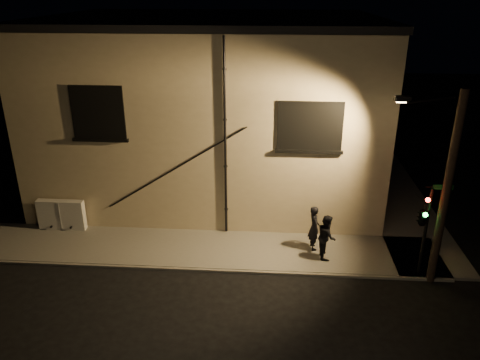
# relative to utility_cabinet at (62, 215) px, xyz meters

# --- Properties ---
(ground) EXTENTS (90.00, 90.00, 0.00)m
(ground) POSITION_rel_utility_cabinet_xyz_m (9.10, -2.70, -0.80)
(ground) COLOR black
(sidewalk) EXTENTS (21.00, 16.00, 0.12)m
(sidewalk) POSITION_rel_utility_cabinet_xyz_m (10.32, 1.69, -0.74)
(sidewalk) COLOR #625F58
(sidewalk) RESTS_ON ground
(building) EXTENTS (16.20, 12.23, 8.80)m
(building) POSITION_rel_utility_cabinet_xyz_m (6.10, 6.29, 3.60)
(building) COLOR #C0AD8A
(building) RESTS_ON ground
(utility_cabinet) EXTENTS (2.07, 0.35, 1.36)m
(utility_cabinet) POSITION_rel_utility_cabinet_xyz_m (0.00, 0.00, 0.00)
(utility_cabinet) COLOR beige
(utility_cabinet) RESTS_ON sidewalk
(pedestrian_a) EXTENTS (0.57, 0.76, 1.90)m
(pedestrian_a) POSITION_rel_utility_cabinet_xyz_m (11.01, -0.91, 0.27)
(pedestrian_a) COLOR black
(pedestrian_a) RESTS_ON sidewalk
(pedestrian_b) EXTENTS (0.74, 0.92, 1.82)m
(pedestrian_b) POSITION_rel_utility_cabinet_xyz_m (11.46, -1.52, 0.23)
(pedestrian_b) COLOR black
(pedestrian_b) RESTS_ON sidewalk
(traffic_signal) EXTENTS (1.18, 2.10, 3.61)m
(traffic_signal) POSITION_rel_utility_cabinet_xyz_m (14.68, -2.51, 1.75)
(traffic_signal) COLOR black
(traffic_signal) RESTS_ON sidewalk
(streetlamp_pole) EXTENTS (2.02, 1.39, 7.19)m
(streetlamp_pole) POSITION_rel_utility_cabinet_xyz_m (15.13, -2.69, 3.01)
(streetlamp_pole) COLOR black
(streetlamp_pole) RESTS_ON ground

